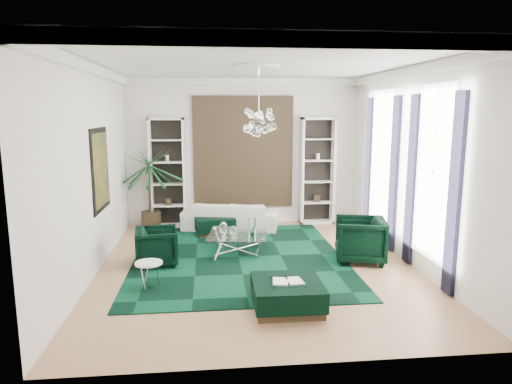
{
  "coord_description": "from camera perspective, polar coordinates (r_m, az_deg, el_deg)",
  "views": [
    {
      "loc": [
        -0.89,
        -8.38,
        2.96
      ],
      "look_at": [
        0.03,
        0.5,
        1.37
      ],
      "focal_mm": 32.0,
      "sensor_mm": 36.0,
      "label": 1
    }
  ],
  "objects": [
    {
      "name": "armchair_left",
      "position": [
        9.13,
        -12.25,
        -6.67
      ],
      "size": [
        0.89,
        0.87,
        0.73
      ],
      "primitive_type": "imported",
      "rotation": [
        0.0,
        0.0,
        1.69
      ],
      "color": "black",
      "rests_on": "floor"
    },
    {
      "name": "ottoman_side",
      "position": [
        11.29,
        -5.28,
        -4.07
      ],
      "size": [
        1.06,
        1.06,
        0.41
      ],
      "primitive_type": "cube",
      "rotation": [
        0.0,
        0.0,
        0.16
      ],
      "color": "black",
      "rests_on": "floor"
    },
    {
      "name": "chandelier",
      "position": [
        8.5,
        0.34,
        9.34
      ],
      "size": [
        1.0,
        1.0,
        0.7
      ],
      "primitive_type": null,
      "rotation": [
        0.0,
        0.0,
        -0.36
      ],
      "color": "white",
      "rests_on": "ceiling"
    },
    {
      "name": "curtain_far_a",
      "position": [
        9.97,
        16.84,
        2.1
      ],
      "size": [
        0.07,
        0.3,
        3.25
      ],
      "primitive_type": "cube",
      "color": "black",
      "rests_on": "floor"
    },
    {
      "name": "floor",
      "position": [
        8.94,
        0.15,
        -9.32
      ],
      "size": [
        6.0,
        7.0,
        0.02
      ],
      "primitive_type": "cube",
      "color": "tan",
      "rests_on": "ground"
    },
    {
      "name": "sofa",
      "position": [
        11.58,
        -3.23,
        -2.98
      ],
      "size": [
        2.5,
        1.37,
        0.69
      ],
      "primitive_type": "imported",
      "rotation": [
        0.0,
        0.0,
        2.95
      ],
      "color": "silver",
      "rests_on": "floor"
    },
    {
      "name": "window_near",
      "position": [
        8.5,
        21.33,
        2.22
      ],
      "size": [
        0.03,
        1.1,
        2.9
      ],
      "primitive_type": "cube",
      "color": "white",
      "rests_on": "wall_right"
    },
    {
      "name": "shelving_left",
      "position": [
        11.85,
        -11.0,
        2.33
      ],
      "size": [
        0.9,
        0.38,
        2.8
      ],
      "primitive_type": null,
      "color": "white",
      "rests_on": "floor"
    },
    {
      "name": "tapestry",
      "position": [
        11.93,
        -1.61,
        4.98
      ],
      "size": [
        2.5,
        0.06,
        2.8
      ],
      "primitive_type": "cube",
      "color": "black",
      "rests_on": "wall_back"
    },
    {
      "name": "crown_molding",
      "position": [
        8.46,
        0.16,
        15.09
      ],
      "size": [
        6.0,
        7.0,
        0.18
      ],
      "primitive_type": null,
      "color": "white",
      "rests_on": "ceiling"
    },
    {
      "name": "rug",
      "position": [
        9.44,
        -2.17,
        -8.13
      ],
      "size": [
        4.2,
        5.0,
        0.02
      ],
      "primitive_type": "cube",
      "color": "black",
      "rests_on": "floor"
    },
    {
      "name": "curtain_near_b",
      "position": [
        9.21,
        18.85,
        1.36
      ],
      "size": [
        0.07,
        0.3,
        3.25
      ],
      "primitive_type": "cube",
      "color": "black",
      "rests_on": "floor"
    },
    {
      "name": "armchair_right",
      "position": [
        9.34,
        12.87,
        -5.82
      ],
      "size": [
        1.16,
        1.14,
        0.88
      ],
      "primitive_type": "imported",
      "rotation": [
        0.0,
        0.0,
        -1.81
      ],
      "color": "black",
      "rests_on": "floor"
    },
    {
      "name": "table_plant",
      "position": [
        9.38,
        -0.38,
        -4.87
      ],
      "size": [
        0.16,
        0.13,
        0.25
      ],
      "primitive_type": "imported",
      "rotation": [
        0.0,
        0.0,
        0.2
      ],
      "color": "#144722",
      "rests_on": "coffee_table"
    },
    {
      "name": "ottoman_front",
      "position": [
        7.11,
        3.94,
        -12.71
      ],
      "size": [
        1.05,
        1.05,
        0.42
      ],
      "primitive_type": "cube",
      "rotation": [
        0.0,
        0.0,
        -0.01
      ],
      "color": "black",
      "rests_on": "floor"
    },
    {
      "name": "window_far",
      "position": [
        10.67,
        15.48,
        4.02
      ],
      "size": [
        0.03,
        1.1,
        2.9
      ],
      "primitive_type": "cube",
      "color": "white",
      "rests_on": "wall_right"
    },
    {
      "name": "wall_front",
      "position": [
        5.07,
        4.36,
        -2.04
      ],
      "size": [
        6.0,
        0.02,
        3.8
      ],
      "primitive_type": "cube",
      "color": "silver",
      "rests_on": "ground"
    },
    {
      "name": "curtain_near_a",
      "position": [
        7.84,
        23.57,
        -0.39
      ],
      "size": [
        0.07,
        0.3,
        3.25
      ],
      "primitive_type": "cube",
      "color": "black",
      "rests_on": "floor"
    },
    {
      "name": "coffee_table",
      "position": [
        9.69,
        -2.31,
        -6.43
      ],
      "size": [
        1.37,
        1.37,
        0.42
      ],
      "primitive_type": null,
      "rotation": [
        0.0,
        0.0,
        -0.14
      ],
      "color": "white",
      "rests_on": "floor"
    },
    {
      "name": "wall_back",
      "position": [
        11.97,
        -1.63,
        5.0
      ],
      "size": [
        6.0,
        0.02,
        3.8
      ],
      "primitive_type": "cube",
      "color": "silver",
      "rests_on": "ground"
    },
    {
      "name": "wall_left",
      "position": [
        8.71,
        -19.96,
        2.48
      ],
      "size": [
        0.02,
        7.0,
        3.8
      ],
      "primitive_type": "cube",
      "color": "silver",
      "rests_on": "ground"
    },
    {
      "name": "wall_right",
      "position": [
        9.31,
        18.93,
        2.99
      ],
      "size": [
        0.02,
        7.0,
        3.8
      ],
      "primitive_type": "cube",
      "color": "silver",
      "rests_on": "ground"
    },
    {
      "name": "shelving_right",
      "position": [
        12.14,
        7.68,
        2.61
      ],
      "size": [
        0.9,
        0.38,
        2.8
      ],
      "primitive_type": null,
      "color": "white",
      "rests_on": "floor"
    },
    {
      "name": "side_table",
      "position": [
        8.03,
        -13.2,
        -10.15
      ],
      "size": [
        0.52,
        0.52,
        0.44
      ],
      "primitive_type": "cylinder",
      "rotation": [
        0.0,
        0.0,
        -0.15
      ],
      "color": "white",
      "rests_on": "floor"
    },
    {
      "name": "ceiling_medallion",
      "position": [
        8.77,
        -0.06,
        15.38
      ],
      "size": [
        0.9,
        0.9,
        0.05
      ],
      "primitive_type": "cylinder",
      "color": "white",
      "rests_on": "ceiling"
    },
    {
      "name": "painting",
      "position": [
        9.29,
        -18.82,
        2.68
      ],
      "size": [
        0.04,
        1.3,
        1.6
      ],
      "primitive_type": "cube",
      "color": "black",
      "rests_on": "wall_left"
    },
    {
      "name": "curtain_far_b",
      "position": [
        11.41,
        13.84,
        3.2
      ],
      "size": [
        0.07,
        0.3,
        3.25
      ],
      "primitive_type": "cube",
      "color": "black",
      "rests_on": "floor"
    },
    {
      "name": "ceiling",
      "position": [
        8.47,
        0.16,
        15.83
      ],
      "size": [
        6.0,
        7.0,
        0.02
      ],
      "primitive_type": "cube",
      "color": "white",
      "rests_on": "ground"
    },
    {
      "name": "palm",
      "position": [
        11.74,
        -13.17,
        1.84
      ],
      "size": [
        2.18,
        2.18,
        2.66
      ],
      "primitive_type": null,
      "rotation": [
        0.0,
        0.0,
        0.4
      ],
      "color": "#144722",
      "rests_on": "floor"
    },
    {
      "name": "book",
      "position": [
        7.03,
        3.96,
        -11.02
      ],
      "size": [
        0.47,
        0.31,
        0.03
      ],
      "primitive_type": "cube",
      "color": "white",
      "rests_on": "ottoman_front"
    }
  ]
}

